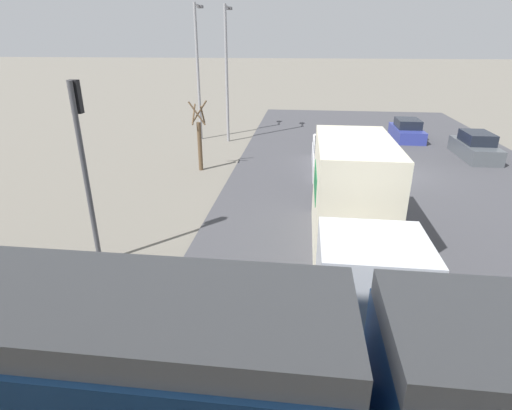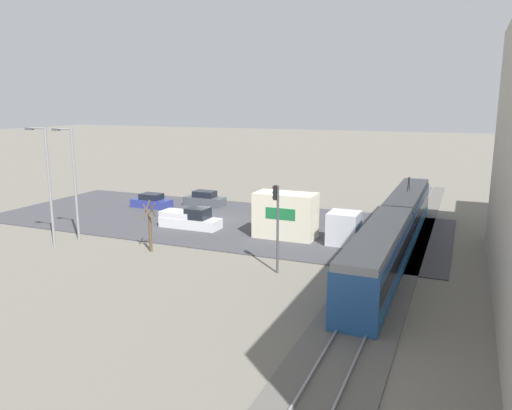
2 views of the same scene
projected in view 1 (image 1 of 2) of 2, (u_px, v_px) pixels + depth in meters
The scene contains 10 objects.
ground_plane at pixel (393, 175), 22.24m from camera, with size 320.00×320.00×0.00m, color slate.
road_surface at pixel (393, 174), 22.23m from camera, with size 17.91×43.08×0.08m.
box_truck at pixel (355, 210), 13.00m from camera, with size 2.57×8.65×3.76m.
pickup_truck at pixel (330, 158), 22.65m from camera, with size 1.94×5.55×1.87m.
sedan_car_0 at pixel (407, 131), 29.80m from camera, with size 1.88×4.26×1.49m.
sedan_car_1 at pixel (475, 147), 25.05m from camera, with size 1.82×4.48×1.60m.
traffic_light_pole at pixel (83, 153), 12.11m from camera, with size 0.28×0.47×5.89m.
street_tree at pixel (200, 140), 22.43m from camera, with size 0.94×0.78×3.92m.
street_lamp_near_crossing at pixel (227, 67), 27.89m from camera, with size 0.36×1.95×9.19m.
street_lamp_mid_block at pixel (198, 65), 28.54m from camera, with size 0.36×1.95×9.35m.
Camera 1 is at (5.07, 21.96, 6.93)m, focal length 28.00 mm.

